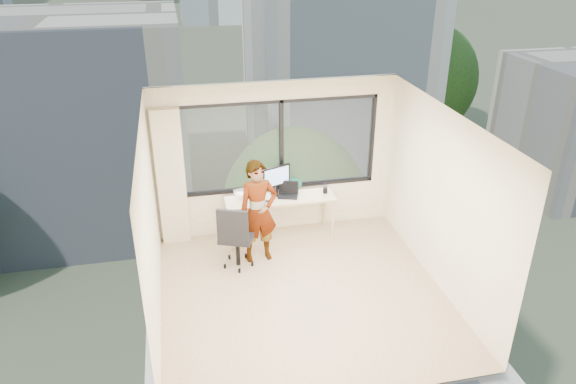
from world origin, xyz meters
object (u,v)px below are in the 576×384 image
object	(u,v)px
chair	(237,234)
game_console	(245,193)
monitor	(276,180)
desk	(280,217)
handbag	(294,184)
laptop	(288,191)
person	(258,212)

from	to	relation	value
chair	game_console	world-z (taller)	chair
chair	monitor	size ratio (longest dim) A/B	2.13
desk	monitor	distance (m)	0.64
desk	chair	size ratio (longest dim) A/B	1.65
game_console	chair	bearing A→B (deg)	-123.72
chair	handbag	size ratio (longest dim) A/B	3.78
desk	laptop	distance (m)	0.50
desk	monitor	xyz separation A→B (m)	(-0.04, 0.10, 0.63)
chair	monitor	bearing A→B (deg)	68.13
chair	handbag	world-z (taller)	chair
desk	person	distance (m)	0.88
desk	handbag	distance (m)	0.60
desk	chair	bearing A→B (deg)	-138.13
game_console	monitor	bearing A→B (deg)	-26.61
game_console	desk	bearing A→B (deg)	-35.50
laptop	handbag	world-z (taller)	handbag
person	game_console	bearing A→B (deg)	89.79
desk	game_console	bearing A→B (deg)	162.15
game_console	person	bearing A→B (deg)	-100.64
chair	person	world-z (taller)	person
person	monitor	bearing A→B (deg)	51.77
person	laptop	xyz separation A→B (m)	(0.59, 0.58, 0.03)
game_console	handbag	xyz separation A→B (m)	(0.83, 0.02, 0.07)
desk	chair	distance (m)	1.10
desk	monitor	bearing A→B (deg)	110.21
person	monitor	distance (m)	0.83
monitor	handbag	distance (m)	0.36
handbag	desk	bearing A→B (deg)	-148.83
person	monitor	size ratio (longest dim) A/B	3.23
monitor	laptop	xyz separation A→B (m)	(0.17, -0.12, -0.15)
laptop	chair	bearing A→B (deg)	-126.11
chair	handbag	distance (m)	1.46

